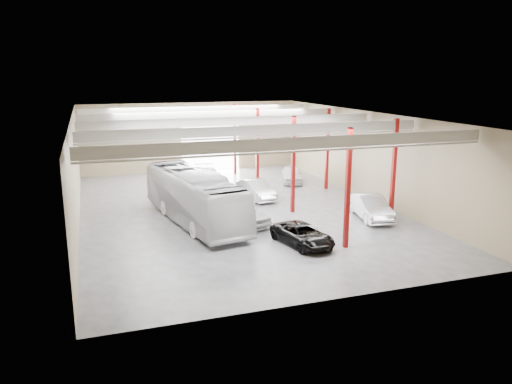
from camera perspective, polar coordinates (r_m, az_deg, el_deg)
depot_shell at (r=36.76m, az=-2.49°, el=5.71°), size 22.12×32.12×7.06m
coach_bus at (r=34.05m, az=-7.10°, el=-0.54°), size 4.98×12.89×3.50m
black_sedan at (r=29.65m, az=5.33°, el=-4.88°), size 2.95×4.88×1.26m
car_row_a at (r=33.50m, az=-1.80°, el=-2.27°), size 3.55×5.38×1.70m
car_row_b at (r=40.12m, az=0.01°, el=0.27°), size 2.16×4.82×1.53m
car_row_c at (r=45.88m, az=-5.53°, el=1.87°), size 2.54×5.37×1.51m
car_right_near at (r=35.63m, az=12.98°, el=-1.69°), size 2.67×5.27×1.66m
car_right_far at (r=46.37m, az=4.12°, el=2.02°), size 3.09×4.74×1.50m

